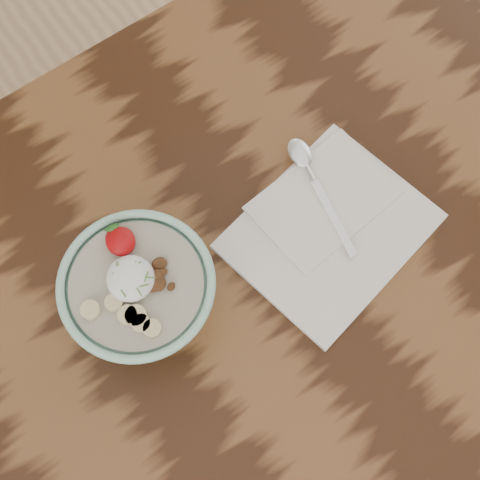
# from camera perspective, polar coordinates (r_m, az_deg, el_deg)

# --- Properties ---
(table) EXTENTS (1.60, 0.90, 0.75)m
(table) POSITION_cam_1_polar(r_m,az_deg,el_deg) (0.89, 5.08, -6.19)
(table) COLOR black
(table) RESTS_ON ground
(breakfast_bowl) EXTENTS (0.17, 0.17, 0.12)m
(breakfast_bowl) POSITION_cam_1_polar(r_m,az_deg,el_deg) (0.75, -8.52, -4.41)
(breakfast_bowl) COLOR #9BD0BC
(breakfast_bowl) RESTS_ON table
(napkin) EXTENTS (0.26, 0.23, 0.01)m
(napkin) POSITION_cam_1_polar(r_m,az_deg,el_deg) (0.83, 7.55, 1.31)
(napkin) COLOR white
(napkin) RESTS_ON table
(spoon) EXTENTS (0.05, 0.17, 0.01)m
(spoon) POSITION_cam_1_polar(r_m,az_deg,el_deg) (0.84, 5.83, 6.07)
(spoon) COLOR silver
(spoon) RESTS_ON napkin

